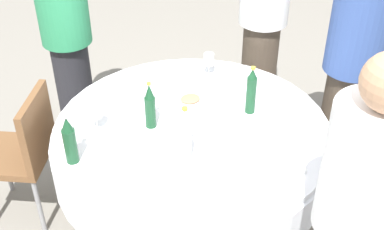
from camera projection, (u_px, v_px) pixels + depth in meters
The scene contains 20 objects.
ground_plane at pixel (192, 220), 3.17m from camera, with size 10.00×10.00×0.00m, color gray.
dining_table at pixel (192, 146), 2.83m from camera, with size 1.55×1.55×0.74m.
bottle_clear_right at pixel (185, 136), 2.43m from camera, with size 0.06×0.06×0.31m.
bottle_dark_green_front at pixel (251, 91), 2.78m from camera, with size 0.06×0.06×0.29m.
bottle_dark_green_west at pixel (70, 141), 2.43m from camera, with size 0.07×0.07×0.28m.
bottle_dark_green_outer at pixel (150, 107), 2.67m from camera, with size 0.06×0.06×0.28m.
wine_glass_outer at pixel (95, 113), 2.67m from camera, with size 0.07×0.07×0.14m.
wine_glass_mid at pixel (209, 60), 3.14m from camera, with size 0.06×0.06×0.14m.
plate_south at pixel (190, 101), 2.93m from camera, with size 0.25×0.25×0.04m.
plate_east at pixel (224, 164), 2.48m from camera, with size 0.24×0.24×0.02m.
plate_near at pixel (151, 149), 2.57m from camera, with size 0.25×0.25×0.02m.
knife_front at pixel (139, 95), 3.00m from camera, with size 0.18×0.02×0.01m, color silver.
knife_west at pixel (269, 127), 2.73m from camera, with size 0.18×0.02×0.01m, color silver.
knife_outer at pixel (245, 92), 3.02m from camera, with size 0.18×0.02×0.01m, color silver.
folded_napkin at pixel (283, 163), 2.47m from camera, with size 0.17×0.17×0.02m, color white.
person_right at pixel (354, 227), 1.99m from camera, with size 0.34×0.34×1.64m.
person_front at pixel (67, 40), 3.44m from camera, with size 0.34×0.34×1.55m.
person_west at pixel (262, 26), 3.52m from camera, with size 0.34×0.34×1.63m.
person_outer at pixel (351, 67), 3.03m from camera, with size 0.34×0.34×1.64m.
chair_inner at pixel (25, 147), 2.95m from camera, with size 0.55×0.55×0.87m.
Camera 1 is at (0.93, 2.01, 2.37)m, focal length 47.01 mm.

